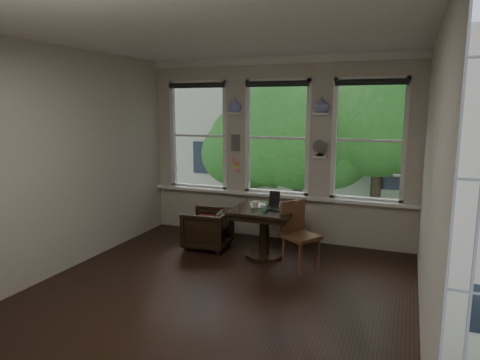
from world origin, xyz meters
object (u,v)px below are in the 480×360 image
at_px(side_chair_right, 301,236).
at_px(mug, 255,205).
at_px(armchair_left, 207,229).
at_px(laptop, 272,210).
at_px(table, 264,233).

relative_size(side_chair_right, mug, 8.57).
distance_m(armchair_left, mug, 0.98).
bearing_deg(laptop, armchair_left, -166.18).
bearing_deg(armchair_left, side_chair_right, 74.99).
distance_m(table, laptop, 0.43).
xyz_separation_m(side_chair_right, mug, (-0.74, 0.18, 0.34)).
relative_size(table, armchair_left, 1.32).
xyz_separation_m(side_chair_right, laptop, (-0.45, 0.10, 0.30)).
height_order(laptop, mug, mug).
relative_size(laptop, mug, 2.76).
height_order(table, side_chair_right, side_chair_right).
distance_m(table, armchair_left, 0.98).
xyz_separation_m(armchair_left, laptop, (1.12, -0.19, 0.45)).
xyz_separation_m(table, mug, (-0.13, -0.04, 0.42)).
distance_m(table, side_chair_right, 0.64).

